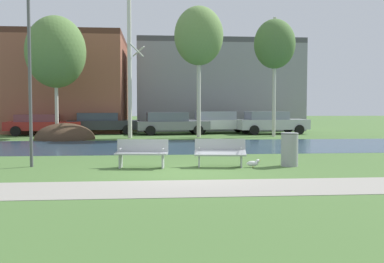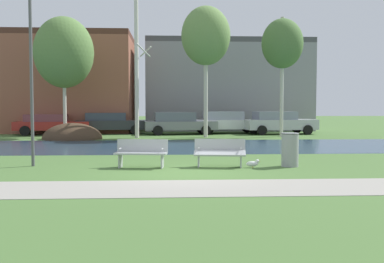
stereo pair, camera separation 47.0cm
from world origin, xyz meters
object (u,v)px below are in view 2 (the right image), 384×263
(seagull, at_px, (253,163))
(parked_sedan_second_dark, at_px, (110,123))
(bench_left, at_px, (141,152))
(parked_wagon_fourth_white, at_px, (227,122))
(parked_hatch_third_grey, at_px, (179,123))
(bench_right, at_px, (220,152))
(parked_suv_fifth_silver, at_px, (279,122))
(streetlamp, at_px, (31,38))
(trash_bin, at_px, (290,149))
(parked_van_nearest_red, at_px, (51,124))

(seagull, height_order, parked_sedan_second_dark, parked_sedan_second_dark)
(bench_left, distance_m, seagull, 3.47)
(parked_wagon_fourth_white, bearing_deg, parked_hatch_third_grey, -165.17)
(bench_right, distance_m, parked_wagon_fourth_white, 17.24)
(bench_right, relative_size, parked_hatch_third_grey, 0.34)
(bench_right, distance_m, parked_suv_fifth_silver, 17.14)
(bench_left, distance_m, streetlamp, 4.98)
(parked_sedan_second_dark, bearing_deg, streetlamp, -91.32)
(bench_right, bearing_deg, parked_sedan_second_dark, 108.08)
(streetlamp, bearing_deg, seagull, -6.12)
(seagull, bearing_deg, trash_bin, 9.79)
(bench_right, xyz_separation_m, parked_hatch_third_grey, (-0.89, 16.17, 0.31))
(seagull, bearing_deg, parked_suv_fifth_silver, 73.41)
(trash_bin, distance_m, seagull, 1.30)
(bench_right, relative_size, streetlamp, 0.27)
(seagull, xyz_separation_m, parked_van_nearest_red, (-10.33, 16.52, 0.60))
(parked_wagon_fourth_white, bearing_deg, bench_left, -106.03)
(streetlamp, height_order, parked_sedan_second_dark, streetlamp)
(streetlamp, bearing_deg, parked_suv_fifth_silver, 52.93)
(trash_bin, relative_size, parked_suv_fifth_silver, 0.22)
(streetlamp, bearing_deg, parked_wagon_fourth_white, 63.17)
(bench_right, xyz_separation_m, parked_sedan_second_dark, (-5.52, 16.91, 0.29))
(bench_left, distance_m, parked_suv_fifth_silver, 18.12)
(trash_bin, bearing_deg, bench_left, 179.96)
(trash_bin, distance_m, parked_hatch_third_grey, 16.47)
(parked_van_nearest_red, relative_size, parked_hatch_third_grey, 1.01)
(bench_right, relative_size, seagull, 3.71)
(parked_sedan_second_dark, bearing_deg, trash_bin, -65.39)
(trash_bin, bearing_deg, bench_right, 179.91)
(seagull, bearing_deg, bench_left, 176.46)
(bench_left, relative_size, seagull, 3.71)
(bench_right, xyz_separation_m, seagull, (1.01, -0.21, -0.34))
(bench_left, bearing_deg, parked_suv_fifth_silver, 62.71)
(streetlamp, xyz_separation_m, parked_hatch_third_grey, (5.01, 15.64, -3.24))
(seagull, distance_m, parked_van_nearest_red, 19.50)
(seagull, relative_size, streetlamp, 0.07)
(trash_bin, relative_size, parked_sedan_second_dark, 0.22)
(parked_van_nearest_red, distance_m, parked_hatch_third_grey, 8.43)
(seagull, xyz_separation_m, parked_sedan_second_dark, (-6.53, 17.12, 0.63))
(streetlamp, xyz_separation_m, parked_suv_fifth_silver, (11.76, 15.57, -3.21))
(parked_van_nearest_red, bearing_deg, bench_left, -67.11)
(seagull, distance_m, parked_wagon_fourth_white, 17.35)
(parked_van_nearest_red, bearing_deg, bench_right, -60.24)
(bench_right, xyz_separation_m, parked_suv_fifth_silver, (5.87, 16.10, 0.33))
(seagull, height_order, parked_van_nearest_red, parked_van_nearest_red)
(bench_left, relative_size, parked_sedan_second_dark, 0.34)
(parked_van_nearest_red, bearing_deg, parked_sedan_second_dark, 8.92)
(trash_bin, relative_size, parked_wagon_fourth_white, 0.22)
(bench_left, bearing_deg, parked_wagon_fourth_white, 73.97)
(parked_van_nearest_red, xyz_separation_m, parked_wagon_fourth_white, (11.79, 0.75, 0.07))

